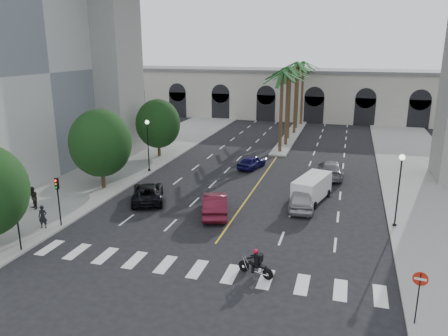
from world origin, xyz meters
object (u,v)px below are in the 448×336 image
car_c (148,192)px  traffic_signal_near (16,214)px  car_a (301,199)px  pedestrian_b (33,198)px  motorcycle_rider (257,264)px  lamp_post_left_far (148,141)px  lamp_post_right (399,184)px  car_e (252,162)px  do_not_enter_sign (419,287)px  car_b (215,204)px  cargo_van (312,188)px  pedestrian_a (43,217)px  car_d (330,169)px  traffic_signal_far (58,194)px

car_c → traffic_signal_near: bearing=48.5°
car_a → pedestrian_b: pedestrian_b is taller
traffic_signal_near → car_c: (3.50, 10.72, -1.78)m
motorcycle_rider → lamp_post_left_far: bearing=150.3°
lamp_post_right → car_e: (-13.13, 12.31, -2.53)m
car_a → do_not_enter_sign: 15.27m
lamp_post_right → pedestrian_b: 27.16m
traffic_signal_near → do_not_enter_sign: 22.69m
car_b → do_not_enter_sign: 16.68m
lamp_post_left_far → car_c: bearing=-65.1°
cargo_van → do_not_enter_sign: (6.14, -15.63, 0.84)m
do_not_enter_sign → motorcycle_rider: bearing=169.7°
lamp_post_right → traffic_signal_near: bearing=-155.2°
lamp_post_left_far → do_not_enter_sign: bearing=-40.9°
lamp_post_right → car_e: lamp_post_right is taller
pedestrian_b → car_e: bearing=82.5°
car_b → pedestrian_a: bearing=12.4°
car_b → car_e: 13.49m
lamp_post_left_far → pedestrian_b: size_ratio=2.96×
lamp_post_right → car_e: 18.18m
car_c → pedestrian_b: size_ratio=2.92×
lamp_post_left_far → car_a: size_ratio=1.11×
car_d → pedestrian_b: 26.80m
car_a → motorcycle_rider: bearing=77.4°
lamp_post_left_far → car_e: (9.67, 4.31, -2.53)m
lamp_post_right → cargo_van: size_ratio=1.03×
do_not_enter_sign → traffic_signal_near: bearing=-176.2°
pedestrian_b → car_d: bearing=67.7°
car_b → pedestrian_b: bearing=-4.2°
lamp_post_left_far → car_b: 13.68m
motorcycle_rider → pedestrian_b: pedestrian_b is taller
car_b → pedestrian_b: pedestrian_b is taller
pedestrian_a → car_a: bearing=10.9°
lamp_post_left_far → lamp_post_right: same height
traffic_signal_near → car_c: size_ratio=0.69×
lamp_post_right → car_c: (-19.20, 0.22, -2.49)m
lamp_post_right → traffic_signal_far: (-22.70, -6.50, -0.71)m
car_a → pedestrian_b: size_ratio=2.66×
traffic_signal_far → car_e: (9.57, 18.81, -1.82)m
car_a → traffic_signal_far: bearing=21.3°
car_d → pedestrian_a: 26.28m
motorcycle_rider → car_e: motorcycle_rider is taller
lamp_post_left_far → traffic_signal_near: lamp_post_left_far is taller
pedestrian_b → lamp_post_left_far: bearing=104.1°
car_a → car_c: car_a is taller
car_d → car_e: car_d is taller
car_a → lamp_post_right: bearing=157.5°
car_e → lamp_post_left_far: bearing=39.7°
traffic_signal_near → pedestrian_a: 3.73m
car_b → car_d: (7.89, 12.58, -0.04)m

